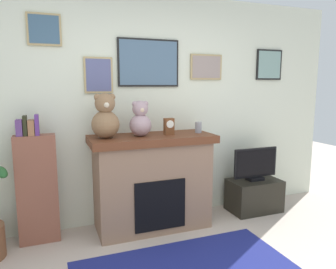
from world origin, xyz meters
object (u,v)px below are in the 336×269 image
mantel_clock (169,126)px  teddy_bear_grey (140,120)px  candle_jar (198,127)px  fireplace (152,181)px  television (255,165)px  tv_stand (254,195)px  bookshelf (37,186)px  teddy_bear_cream (105,118)px

mantel_clock → teddy_bear_grey: 0.33m
candle_jar → mantel_clock: mantel_clock is taller
fireplace → television: fireplace is taller
candle_jar → tv_stand: bearing=-0.6°
bookshelf → tv_stand: size_ratio=2.04×
fireplace → mantel_clock: mantel_clock is taller
mantel_clock → teddy_bear_grey: bearing=179.9°
tv_stand → candle_jar: bearing=179.4°
television → bookshelf: bearing=177.7°
fireplace → bookshelf: size_ratio=1.04×
fireplace → candle_jar: 0.80m
fireplace → candle_jar: (0.55, -0.02, 0.58)m
television → fireplace: bearing=178.8°
candle_jar → mantel_clock: size_ratio=0.69×
television → teddy_bear_cream: size_ratio=1.31×
fireplace → mantel_clock: size_ratio=7.45×
fireplace → candle_jar: size_ratio=10.76×
bookshelf → candle_jar: bookshelf is taller
bookshelf → mantel_clock: (1.38, -0.09, 0.55)m
fireplace → bookshelf: (-1.18, 0.07, 0.06)m
fireplace → candle_jar: bearing=-1.8°
tv_stand → fireplace: bearing=178.9°
fireplace → television: 1.35m
bookshelf → candle_jar: 1.81m
tv_stand → teddy_bear_cream: teddy_bear_cream is taller
bookshelf → mantel_clock: bookshelf is taller
tv_stand → teddy_bear_cream: bearing=179.8°
teddy_bear_grey → bookshelf: bearing=175.0°
tv_stand → teddy_bear_cream: 2.12m
tv_stand → candle_jar: candle_jar is taller
tv_stand → television: size_ratio=1.06×
teddy_bear_cream → teddy_bear_grey: teddy_bear_cream is taller
fireplace → teddy_bear_grey: size_ratio=3.56×
teddy_bear_cream → teddy_bear_grey: 0.37m
teddy_bear_cream → television: bearing=-0.3°
teddy_bear_grey → tv_stand: bearing=-0.3°
tv_stand → teddy_bear_cream: (-1.84, 0.01, 1.05)m
fireplace → teddy_bear_grey: (-0.13, -0.02, 0.69)m
bookshelf → teddy_bear_grey: (1.05, -0.09, 0.63)m
mantel_clock → television: bearing=-0.4°
bookshelf → television: bookshelf is taller
tv_stand → candle_jar: 1.20m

